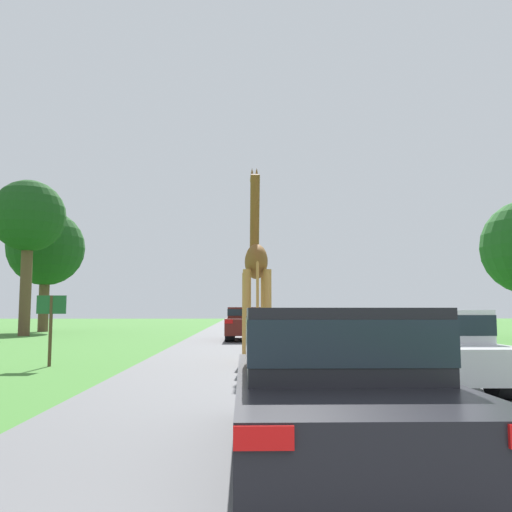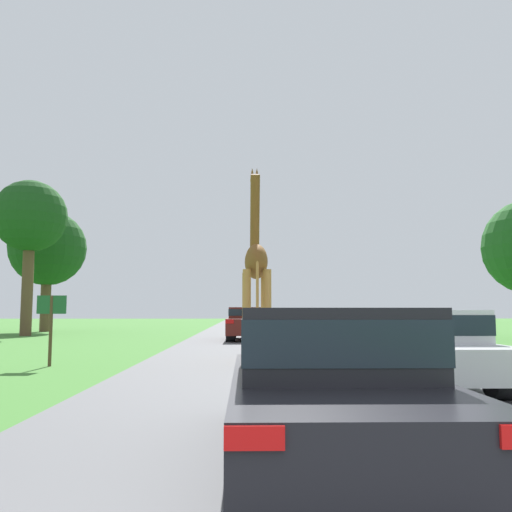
{
  "view_description": "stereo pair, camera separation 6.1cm",
  "coord_description": "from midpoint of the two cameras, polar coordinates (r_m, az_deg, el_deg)",
  "views": [
    {
      "loc": [
        -1.01,
        -1.23,
        1.35
      ],
      "look_at": [
        -0.69,
        12.43,
        2.7
      ],
      "focal_mm": 38.0,
      "sensor_mm": 36.0,
      "label": 1
    },
    {
      "loc": [
        -0.95,
        -1.23,
        1.35
      ],
      "look_at": [
        -0.69,
        12.43,
        2.7
      ],
      "focal_mm": 38.0,
      "sensor_mm": 36.0,
      "label": 2
    }
  ],
  "objects": [
    {
      "name": "car_far_ahead",
      "position": [
        9.92,
        17.76,
        -9.01
      ],
      "size": [
        1.74,
        3.97,
        1.34
      ],
      "color": "silver",
      "rests_on": "ground"
    },
    {
      "name": "tree_far_right",
      "position": [
        30.78,
        -22.62,
        3.7
      ],
      "size": [
        3.75,
        3.75,
        8.11
      ],
      "color": "brown",
      "rests_on": "ground"
    },
    {
      "name": "sign_post",
      "position": [
        13.95,
        -20.64,
        -6.01
      ],
      "size": [
        0.7,
        0.08,
        1.68
      ],
      "color": "#4C3823",
      "rests_on": "ground"
    },
    {
      "name": "car_queue_left",
      "position": [
        24.22,
        -0.72,
        -7.02
      ],
      "size": [
        1.9,
        4.32,
        1.44
      ],
      "color": "#561914",
      "rests_on": "ground"
    },
    {
      "name": "car_queue_right",
      "position": [
        20.16,
        8.02,
        -7.38
      ],
      "size": [
        1.74,
        4.23,
        1.32
      ],
      "color": "gray",
      "rests_on": "ground"
    },
    {
      "name": "road",
      "position": [
        31.27,
        0.73,
        -8.12
      ],
      "size": [
        7.29,
        120.0,
        0.0
      ],
      "color": "#5B5B5E",
      "rests_on": "ground"
    },
    {
      "name": "car_lead_maroon",
      "position": [
        5.11,
        8.03,
        -12.64
      ],
      "size": [
        1.75,
        4.32,
        1.36
      ],
      "color": "black",
      "rests_on": "ground"
    },
    {
      "name": "giraffe_near_road",
      "position": [
        13.84,
        0.12,
        -1.43
      ],
      "size": [
        0.77,
        2.68,
        5.34
      ],
      "rotation": [
        0.0,
        0.0,
        0.01
      ],
      "color": "#B77F3D",
      "rests_on": "ground"
    },
    {
      "name": "tree_centre_back",
      "position": [
        36.02,
        -21.04,
        0.74
      ],
      "size": [
        4.67,
        4.67,
        7.5
      ],
      "color": "brown",
      "rests_on": "ground"
    }
  ]
}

